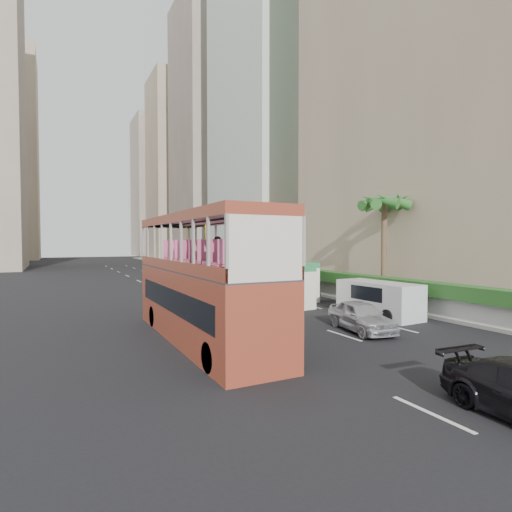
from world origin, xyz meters
TOP-DOWN VIEW (x-y plane):
  - ground_plane at (0.00, 0.00)m, footprint 200.00×200.00m
  - double_decker_bus at (-6.00, 0.00)m, footprint 2.50×11.00m
  - car_silver_lane_a at (-1.88, 7.91)m, footprint 1.75×4.22m
  - car_silver_lane_b at (0.83, -1.70)m, footprint 2.29×4.18m
  - van_asset at (0.71, 15.24)m, footprint 3.04×5.59m
  - minibus_near at (1.36, 6.80)m, footprint 2.16×5.90m
  - minibus_far at (3.80, 9.07)m, footprint 3.08×6.17m
  - panel_van_near at (4.08, 0.60)m, footprint 2.05×4.68m
  - panel_van_far at (4.34, 24.89)m, footprint 2.54×4.82m
  - sidewalk at (9.00, 25.00)m, footprint 6.00×120.00m
  - kerb_wall at (6.20, 14.00)m, footprint 0.30×44.00m
  - hedge at (6.20, 14.00)m, footprint 1.10×44.00m
  - palm_tree at (7.80, 4.00)m, footprint 0.36×0.36m
  - shell_station at (10.00, 23.00)m, footprint 6.50×8.00m
  - tower_stripe at (18.00, 34.00)m, footprint 16.00×18.00m
  - tower_mid at (18.00, 58.00)m, footprint 16.00×16.00m
  - tower_far_a at (17.00, 82.00)m, footprint 14.00×14.00m
  - tower_far_b at (17.00, 104.00)m, footprint 14.00×14.00m

SIDE VIEW (x-z plane):
  - ground_plane at x=0.00m, z-range 0.00..0.00m
  - car_silver_lane_a at x=-1.88m, z-range -0.68..0.68m
  - car_silver_lane_b at x=0.83m, z-range -0.67..0.67m
  - van_asset at x=0.71m, z-range -0.74..0.74m
  - sidewalk at x=9.00m, z-range 0.00..0.18m
  - kerb_wall at x=6.20m, z-range 0.18..1.18m
  - panel_van_far at x=4.34m, z-range 0.00..1.83m
  - panel_van_near at x=4.08m, z-range 0.00..1.84m
  - minibus_near at x=1.36m, z-range 0.00..2.58m
  - minibus_far at x=3.80m, z-range 0.00..2.61m
  - hedge at x=6.20m, z-range 1.18..1.88m
  - double_decker_bus at x=-6.00m, z-range 0.00..5.06m
  - shell_station at x=10.00m, z-range 0.00..5.50m
  - palm_tree at x=7.80m, z-range 0.18..6.58m
  - tower_far_b at x=17.00m, z-range 0.00..40.00m
  - tower_far_a at x=17.00m, z-range 0.00..44.00m
  - tower_mid at x=18.00m, z-range 0.00..50.00m
  - tower_stripe at x=18.00m, z-range 0.00..58.00m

